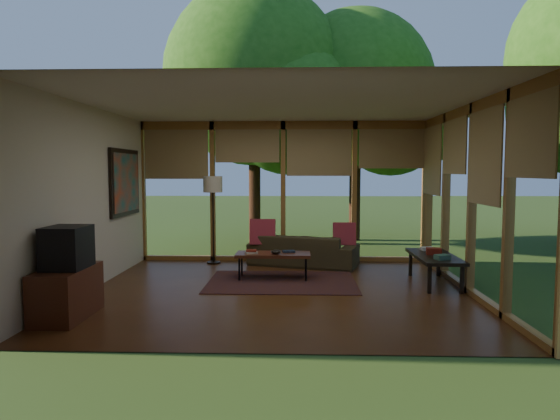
{
  "coord_description": "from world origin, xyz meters",
  "views": [
    {
      "loc": [
        0.28,
        -7.16,
        1.76
      ],
      "look_at": [
        0.0,
        0.7,
        1.13
      ],
      "focal_mm": 32.0,
      "sensor_mm": 36.0,
      "label": 1
    }
  ],
  "objects_px": {
    "sofa": "(303,250)",
    "side_console": "(435,258)",
    "floor_lamp": "(213,189)",
    "coffee_table": "(273,255)",
    "media_cabinet": "(67,293)",
    "television": "(67,247)"
  },
  "relations": [
    {
      "from": "media_cabinet",
      "to": "television",
      "type": "relative_size",
      "value": 1.82
    },
    {
      "from": "floor_lamp",
      "to": "side_console",
      "type": "distance_m",
      "value": 4.16
    },
    {
      "from": "coffee_table",
      "to": "side_console",
      "type": "bearing_deg",
      "value": -6.27
    },
    {
      "from": "sofa",
      "to": "television",
      "type": "height_order",
      "value": "television"
    },
    {
      "from": "sofa",
      "to": "media_cabinet",
      "type": "bearing_deg",
      "value": 66.8
    },
    {
      "from": "television",
      "to": "side_console",
      "type": "distance_m",
      "value": 5.24
    },
    {
      "from": "media_cabinet",
      "to": "floor_lamp",
      "type": "distance_m",
      "value": 3.89
    },
    {
      "from": "media_cabinet",
      "to": "floor_lamp",
      "type": "relative_size",
      "value": 0.61
    },
    {
      "from": "side_console",
      "to": "sofa",
      "type": "bearing_deg",
      "value": 144.07
    },
    {
      "from": "sofa",
      "to": "side_console",
      "type": "xyz_separation_m",
      "value": [
        2.01,
        -1.46,
        0.12
      ]
    },
    {
      "from": "coffee_table",
      "to": "side_console",
      "type": "height_order",
      "value": "side_console"
    },
    {
      "from": "media_cabinet",
      "to": "sofa",
      "type": "bearing_deg",
      "value": 49.96
    },
    {
      "from": "media_cabinet",
      "to": "coffee_table",
      "type": "height_order",
      "value": "media_cabinet"
    },
    {
      "from": "television",
      "to": "sofa",
      "type": "bearing_deg",
      "value": 50.16
    },
    {
      "from": "sofa",
      "to": "television",
      "type": "distance_m",
      "value": 4.47
    },
    {
      "from": "sofa",
      "to": "floor_lamp",
      "type": "relative_size",
      "value": 1.19
    },
    {
      "from": "sofa",
      "to": "floor_lamp",
      "type": "height_order",
      "value": "floor_lamp"
    },
    {
      "from": "television",
      "to": "media_cabinet",
      "type": "bearing_deg",
      "value": 180.0
    },
    {
      "from": "floor_lamp",
      "to": "coffee_table",
      "type": "height_order",
      "value": "floor_lamp"
    },
    {
      "from": "floor_lamp",
      "to": "coffee_table",
      "type": "bearing_deg",
      "value": -47.86
    },
    {
      "from": "sofa",
      "to": "floor_lamp",
      "type": "bearing_deg",
      "value": 12.14
    },
    {
      "from": "floor_lamp",
      "to": "television",
      "type": "bearing_deg",
      "value": -107.85
    }
  ]
}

